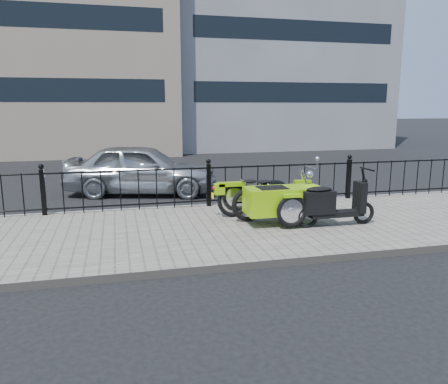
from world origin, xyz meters
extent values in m
plane|color=black|center=(0.00, 0.00, 0.00)|extent=(120.00, 120.00, 0.00)
cube|color=#6D665C|center=(0.00, -0.50, 0.06)|extent=(30.00, 3.80, 0.12)
cube|color=gray|center=(0.00, 1.44, 0.06)|extent=(30.00, 0.10, 0.12)
cylinder|color=black|center=(0.00, 1.30, 0.99)|extent=(14.00, 0.04, 0.04)
cylinder|color=black|center=(0.00, 1.30, 0.24)|extent=(14.00, 0.04, 0.04)
cube|color=black|center=(-3.50, 1.30, 0.60)|extent=(0.09, 0.09, 0.96)
sphere|color=black|center=(-3.50, 1.30, 1.14)|extent=(0.11, 0.11, 0.11)
cube|color=black|center=(0.00, 1.30, 0.60)|extent=(0.09, 0.09, 0.96)
sphere|color=black|center=(0.00, 1.30, 1.14)|extent=(0.11, 0.11, 0.11)
cube|color=black|center=(3.50, 1.30, 0.60)|extent=(0.09, 0.09, 0.96)
sphere|color=black|center=(3.50, 1.30, 1.14)|extent=(0.11, 0.11, 0.11)
cube|color=gray|center=(-6.00, 16.00, 6.00)|extent=(14.00, 8.00, 12.00)
cube|color=black|center=(-6.00, 12.02, 3.00)|extent=(12.50, 0.06, 1.00)
cube|color=black|center=(-6.00, 12.02, 6.00)|extent=(12.50, 0.06, 1.00)
cube|color=gray|center=(7.00, 17.00, 7.50)|extent=(12.00, 8.00, 15.00)
cube|color=black|center=(7.00, 13.02, 3.00)|extent=(10.50, 0.06, 1.00)
cube|color=black|center=(7.00, 13.02, 6.00)|extent=(10.50, 0.06, 1.00)
torus|color=black|center=(1.79, 0.20, 0.46)|extent=(0.69, 0.09, 0.69)
torus|color=black|center=(0.29, 0.20, 0.46)|extent=(0.69, 0.09, 0.69)
torus|color=black|center=(1.09, -0.94, 0.46)|extent=(0.60, 0.08, 0.60)
cube|color=gray|center=(1.04, 0.20, 0.48)|extent=(0.34, 0.22, 0.24)
cylinder|color=black|center=(1.04, 0.20, 0.41)|extent=(1.40, 0.04, 0.04)
ellipsoid|color=black|center=(1.16, 0.20, 0.72)|extent=(0.54, 0.29, 0.26)
cylinder|color=silver|center=(1.97, 0.20, 1.08)|extent=(0.03, 0.56, 0.03)
cylinder|color=silver|center=(1.85, 0.20, 0.77)|extent=(0.25, 0.04, 0.59)
sphere|color=silver|center=(1.95, 0.20, 0.95)|extent=(0.15, 0.15, 0.15)
cube|color=#85C309|center=(1.79, 0.20, 0.79)|extent=(0.36, 0.12, 0.06)
cube|color=#85C309|center=(0.24, 0.20, 0.80)|extent=(0.55, 0.16, 0.08)
ellipsoid|color=black|center=(0.94, 0.20, 0.82)|extent=(0.31, 0.22, 0.08)
ellipsoid|color=black|center=(0.62, 0.20, 0.84)|extent=(0.31, 0.22, 0.08)
sphere|color=red|center=(-0.11, 0.20, 0.74)|extent=(0.07, 0.07, 0.07)
cube|color=#FDF21A|center=(-0.13, 0.30, 0.56)|extent=(0.02, 0.14, 0.10)
cube|color=#85C309|center=(0.99, -0.55, 0.59)|extent=(1.30, 0.62, 0.50)
ellipsoid|color=#85C309|center=(1.64, -0.55, 0.61)|extent=(0.65, 0.60, 0.54)
cube|color=black|center=(0.84, -0.55, 0.82)|extent=(0.55, 0.43, 0.06)
cube|color=#85C309|center=(1.09, -0.94, 0.76)|extent=(0.34, 0.11, 0.06)
torus|color=black|center=(2.59, -0.91, 0.34)|extent=(0.44, 0.07, 0.44)
torus|color=black|center=(1.42, -0.91, 0.34)|extent=(0.44, 0.07, 0.44)
cube|color=black|center=(2.00, -0.91, 0.35)|extent=(1.07, 0.23, 0.11)
cube|color=black|center=(1.63, -0.91, 0.60)|extent=(0.59, 0.28, 0.43)
ellipsoid|color=black|center=(1.63, -0.91, 0.84)|extent=(0.50, 0.25, 0.10)
cube|color=black|center=(2.48, -0.91, 0.65)|extent=(0.13, 0.32, 0.59)
cylinder|color=black|center=(2.56, -0.91, 0.97)|extent=(0.17, 0.04, 0.47)
cylinder|color=black|center=(2.60, -0.91, 1.19)|extent=(0.03, 0.47, 0.03)
torus|color=black|center=(0.48, -0.22, 0.46)|extent=(0.68, 0.11, 0.68)
imported|color=#ADB0B4|center=(-1.35, 3.64, 0.68)|extent=(4.29, 2.55, 1.37)
camera|label=1|loc=(-1.98, -8.19, 2.38)|focal=35.00mm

